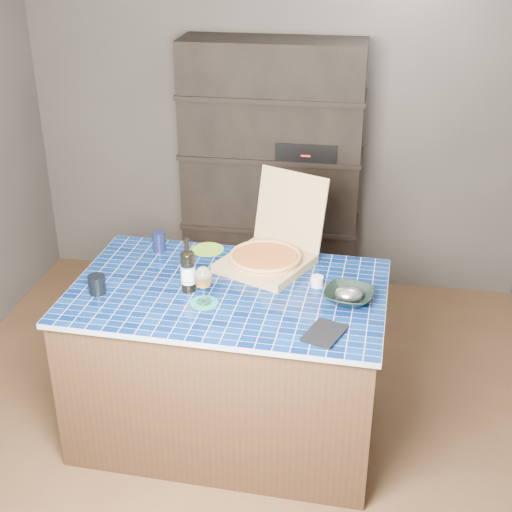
% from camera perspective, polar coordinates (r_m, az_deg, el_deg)
% --- Properties ---
extents(room, '(3.50, 3.50, 3.50)m').
position_cam_1_polar(room, '(3.39, -2.39, 3.54)').
color(room, brown).
rests_on(room, ground).
extents(shelving_unit, '(1.20, 0.41, 1.80)m').
position_cam_1_polar(shelving_unit, '(4.92, 1.30, 6.63)').
color(shelving_unit, black).
rests_on(shelving_unit, floor).
extents(kitchen_island, '(1.59, 1.05, 0.85)m').
position_cam_1_polar(kitchen_island, '(3.76, -2.15, -8.35)').
color(kitchen_island, '#482A1C').
rests_on(kitchen_island, floor).
extents(pizza_box, '(0.58, 0.62, 0.45)m').
position_cam_1_polar(pizza_box, '(3.73, 0.98, 0.09)').
color(pizza_box, '#A58455').
rests_on(pizza_box, kitchen_island).
extents(mead_bottle, '(0.08, 0.08, 0.28)m').
position_cam_1_polar(mead_bottle, '(3.48, -5.46, -1.15)').
color(mead_bottle, black).
rests_on(mead_bottle, kitchen_island).
extents(teal_trivet, '(0.14, 0.14, 0.01)m').
position_cam_1_polar(teal_trivet, '(3.42, -4.18, -3.75)').
color(teal_trivet, '#187D6A').
rests_on(teal_trivet, kitchen_island).
extents(wine_glass, '(0.08, 0.08, 0.19)m').
position_cam_1_polar(wine_glass, '(3.35, -4.25, -1.80)').
color(wine_glass, white).
rests_on(wine_glass, teal_trivet).
extents(tumbler, '(0.08, 0.08, 0.09)m').
position_cam_1_polar(tumbler, '(3.56, -12.61, -2.24)').
color(tumbler, black).
rests_on(tumbler, kitchen_island).
extents(dvd_case, '(0.21, 0.24, 0.02)m').
position_cam_1_polar(dvd_case, '(3.18, 5.52, -6.17)').
color(dvd_case, black).
rests_on(dvd_case, kitchen_island).
extents(bowl, '(0.28, 0.28, 0.06)m').
position_cam_1_polar(bowl, '(3.44, 7.42, -3.18)').
color(bowl, black).
rests_on(bowl, kitchen_island).
extents(foil_contents, '(0.14, 0.11, 0.06)m').
position_cam_1_polar(foil_contents, '(3.44, 7.43, -3.02)').
color(foil_contents, '#B1B1BC').
rests_on(foil_contents, bowl).
extents(white_jar, '(0.06, 0.06, 0.05)m').
position_cam_1_polar(white_jar, '(3.56, 4.92, -2.04)').
color(white_jar, silver).
rests_on(white_jar, kitchen_island).
extents(navy_cup, '(0.07, 0.07, 0.11)m').
position_cam_1_polar(navy_cup, '(3.93, -7.77, 1.16)').
color(navy_cup, black).
rests_on(navy_cup, kitchen_island).
extents(green_trivet, '(0.17, 0.17, 0.01)m').
position_cam_1_polar(green_trivet, '(3.93, -3.85, 0.54)').
color(green_trivet, '#7BBD28').
rests_on(green_trivet, kitchen_island).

